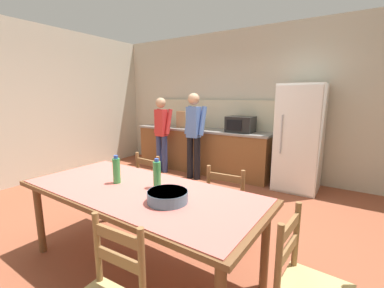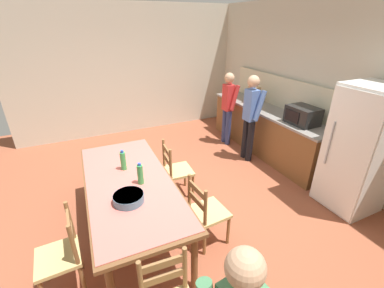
{
  "view_description": "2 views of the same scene",
  "coord_description": "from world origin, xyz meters",
  "px_view_note": "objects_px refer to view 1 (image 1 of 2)",
  "views": [
    {
      "loc": [
        1.85,
        -2.39,
        1.61
      ],
      "look_at": [
        0.22,
        0.11,
        1.04
      ],
      "focal_mm": 24.0,
      "sensor_mm": 36.0,
      "label": 1
    },
    {
      "loc": [
        2.91,
        -1.22,
        2.5
      ],
      "look_at": [
        -0.0,
        0.13,
        0.96
      ],
      "focal_mm": 24.0,
      "sensor_mm": 36.0,
      "label": 2
    }
  ],
  "objects_px": {
    "bottle_near_centre": "(117,170)",
    "person_at_counter": "(194,132)",
    "dining_table": "(139,196)",
    "chair_side_far_right": "(229,207)",
    "microwave": "(240,124)",
    "serving_bowl": "(168,196)",
    "person_at_sink": "(162,131)",
    "refrigerator": "(299,138)",
    "paper_bag": "(183,119)",
    "bottle_off_centre": "(157,174)",
    "chair_side_far_left": "(156,188)"
  },
  "relations": [
    {
      "from": "bottle_off_centre",
      "to": "serving_bowl",
      "type": "distance_m",
      "value": 0.36
    },
    {
      "from": "serving_bowl",
      "to": "person_at_sink",
      "type": "height_order",
      "value": "person_at_sink"
    },
    {
      "from": "microwave",
      "to": "paper_bag",
      "type": "xyz_separation_m",
      "value": [
        -1.34,
        -0.01,
        0.03
      ]
    },
    {
      "from": "microwave",
      "to": "paper_bag",
      "type": "relative_size",
      "value": 1.39
    },
    {
      "from": "refrigerator",
      "to": "chair_side_far_right",
      "type": "height_order",
      "value": "refrigerator"
    },
    {
      "from": "serving_bowl",
      "to": "chair_side_far_left",
      "type": "bearing_deg",
      "value": 135.64
    },
    {
      "from": "dining_table",
      "to": "person_at_counter",
      "type": "xyz_separation_m",
      "value": [
        -1.03,
        2.52,
        0.22
      ]
    },
    {
      "from": "paper_bag",
      "to": "person_at_sink",
      "type": "distance_m",
      "value": 0.57
    },
    {
      "from": "chair_side_far_right",
      "to": "person_at_counter",
      "type": "xyz_separation_m",
      "value": [
        -1.56,
        1.74,
        0.49
      ]
    },
    {
      "from": "paper_bag",
      "to": "microwave",
      "type": "bearing_deg",
      "value": 0.33
    },
    {
      "from": "microwave",
      "to": "bottle_off_centre",
      "type": "relative_size",
      "value": 1.85
    },
    {
      "from": "bottle_off_centre",
      "to": "chair_side_far_left",
      "type": "xyz_separation_m",
      "value": [
        -0.62,
        0.68,
        -0.47
      ]
    },
    {
      "from": "bottle_near_centre",
      "to": "bottle_off_centre",
      "type": "height_order",
      "value": "same"
    },
    {
      "from": "refrigerator",
      "to": "microwave",
      "type": "xyz_separation_m",
      "value": [
        -1.07,
        0.02,
        0.16
      ]
    },
    {
      "from": "microwave",
      "to": "serving_bowl",
      "type": "xyz_separation_m",
      "value": [
        0.7,
        -3.12,
        -0.23
      ]
    },
    {
      "from": "paper_bag",
      "to": "dining_table",
      "type": "bearing_deg",
      "value": -61.57
    },
    {
      "from": "paper_bag",
      "to": "serving_bowl",
      "type": "xyz_separation_m",
      "value": [
        2.04,
        -3.11,
        -0.26
      ]
    },
    {
      "from": "paper_bag",
      "to": "chair_side_far_right",
      "type": "height_order",
      "value": "paper_bag"
    },
    {
      "from": "dining_table",
      "to": "chair_side_far_left",
      "type": "xyz_separation_m",
      "value": [
        -0.5,
        0.8,
        -0.27
      ]
    },
    {
      "from": "paper_bag",
      "to": "bottle_off_centre",
      "type": "height_order",
      "value": "paper_bag"
    },
    {
      "from": "bottle_off_centre",
      "to": "chair_side_far_right",
      "type": "bearing_deg",
      "value": 57.57
    },
    {
      "from": "dining_table",
      "to": "chair_side_far_right",
      "type": "distance_m",
      "value": 0.98
    },
    {
      "from": "chair_side_far_right",
      "to": "person_at_counter",
      "type": "height_order",
      "value": "person_at_counter"
    },
    {
      "from": "dining_table",
      "to": "bottle_near_centre",
      "type": "xyz_separation_m",
      "value": [
        -0.29,
        0.01,
        0.2
      ]
    },
    {
      "from": "microwave",
      "to": "chair_side_far_left",
      "type": "bearing_deg",
      "value": -95.16
    },
    {
      "from": "refrigerator",
      "to": "dining_table",
      "type": "relative_size",
      "value": 0.78
    },
    {
      "from": "bottle_off_centre",
      "to": "chair_side_far_left",
      "type": "distance_m",
      "value": 1.03
    },
    {
      "from": "bottle_near_centre",
      "to": "person_at_sink",
      "type": "xyz_separation_m",
      "value": [
        -1.55,
        2.53,
        -0.03
      ]
    },
    {
      "from": "person_at_counter",
      "to": "paper_bag",
      "type": "bearing_deg",
      "value": 50.2
    },
    {
      "from": "chair_side_far_left",
      "to": "chair_side_far_right",
      "type": "bearing_deg",
      "value": -177.31
    },
    {
      "from": "person_at_counter",
      "to": "refrigerator",
      "type": "bearing_deg",
      "value": -74.5
    },
    {
      "from": "microwave",
      "to": "person_at_counter",
      "type": "distance_m",
      "value": 0.9
    },
    {
      "from": "microwave",
      "to": "serving_bowl",
      "type": "bearing_deg",
      "value": -77.41
    },
    {
      "from": "serving_bowl",
      "to": "chair_side_far_left",
      "type": "relative_size",
      "value": 0.35
    },
    {
      "from": "bottle_off_centre",
      "to": "person_at_sink",
      "type": "height_order",
      "value": "person_at_sink"
    },
    {
      "from": "bottle_near_centre",
      "to": "paper_bag",
      "type": "bearing_deg",
      "value": 114.13
    },
    {
      "from": "bottle_off_centre",
      "to": "person_at_counter",
      "type": "height_order",
      "value": "person_at_counter"
    },
    {
      "from": "chair_side_far_right",
      "to": "person_at_sink",
      "type": "relative_size",
      "value": 0.58
    },
    {
      "from": "dining_table",
      "to": "refrigerator",
      "type": "bearing_deg",
      "value": 75.57
    },
    {
      "from": "bottle_near_centre",
      "to": "person_at_counter",
      "type": "bearing_deg",
      "value": 106.43
    },
    {
      "from": "dining_table",
      "to": "bottle_near_centre",
      "type": "distance_m",
      "value": 0.35
    },
    {
      "from": "dining_table",
      "to": "bottle_off_centre",
      "type": "xyz_separation_m",
      "value": [
        0.12,
        0.12,
        0.2
      ]
    },
    {
      "from": "microwave",
      "to": "person_at_sink",
      "type": "xyz_separation_m",
      "value": [
        -1.54,
        -0.5,
        -0.19
      ]
    },
    {
      "from": "serving_bowl",
      "to": "person_at_counter",
      "type": "height_order",
      "value": "person_at_counter"
    },
    {
      "from": "microwave",
      "to": "dining_table",
      "type": "distance_m",
      "value": 3.07
    },
    {
      "from": "dining_table",
      "to": "bottle_off_centre",
      "type": "relative_size",
      "value": 8.53
    },
    {
      "from": "chair_side_far_right",
      "to": "person_at_sink",
      "type": "xyz_separation_m",
      "value": [
        -2.37,
        1.76,
        0.44
      ]
    },
    {
      "from": "dining_table",
      "to": "serving_bowl",
      "type": "distance_m",
      "value": 0.42
    },
    {
      "from": "bottle_off_centre",
      "to": "person_at_counter",
      "type": "xyz_separation_m",
      "value": [
        -1.14,
        2.4,
        0.02
      ]
    },
    {
      "from": "dining_table",
      "to": "person_at_sink",
      "type": "relative_size",
      "value": 1.47
    }
  ]
}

